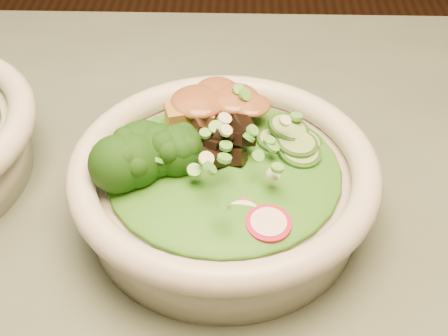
{
  "coord_description": "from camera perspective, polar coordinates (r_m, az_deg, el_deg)",
  "views": [
    {
      "loc": [
        0.03,
        -0.34,
        1.13
      ],
      "look_at": [
        0.02,
        0.03,
        0.8
      ],
      "focal_mm": 50.0,
      "sensor_mm": 36.0,
      "label": 1
    }
  ],
  "objects": [
    {
      "name": "cucumber_slices",
      "position": [
        0.5,
        6.84,
        1.71
      ],
      "size": [
        0.07,
        0.07,
        0.03
      ],
      "primitive_type": null,
      "rotation": [
        0.0,
        0.0,
        0.1
      ],
      "color": "#7FA25A",
      "rests_on": "salad_bowl"
    },
    {
      "name": "radish_slices",
      "position": [
        0.45,
        1.71,
        -4.63
      ],
      "size": [
        0.1,
        0.05,
        0.02
      ],
      "primitive_type": null,
      "rotation": [
        0.0,
        0.0,
        0.1
      ],
      "color": "#B60E3A",
      "rests_on": "salad_bowl"
    },
    {
      "name": "mushroom_heap",
      "position": [
        0.49,
        -0.23,
        2.01
      ],
      "size": [
        0.07,
        0.07,
        0.04
      ],
      "primitive_type": null,
      "rotation": [
        0.0,
        0.0,
        0.1
      ],
      "color": "black",
      "rests_on": "salad_bowl"
    },
    {
      "name": "tofu_cubes",
      "position": [
        0.53,
        -0.94,
        5.02
      ],
      "size": [
        0.09,
        0.06,
        0.03
      ],
      "primitive_type": null,
      "rotation": [
        0.0,
        0.0,
        0.1
      ],
      "color": "olive",
      "rests_on": "salad_bowl"
    },
    {
      "name": "salad_bowl",
      "position": [
        0.51,
        -0.0,
        -1.6
      ],
      "size": [
        0.25,
        0.25,
        0.07
      ],
      "rotation": [
        0.0,
        0.0,
        0.1
      ],
      "color": "beige",
      "rests_on": "dining_table"
    },
    {
      "name": "broccoli_florets",
      "position": [
        0.48,
        -6.75,
        0.42
      ],
      "size": [
        0.08,
        0.07,
        0.04
      ],
      "primitive_type": null,
      "rotation": [
        0.0,
        0.0,
        0.1
      ],
      "color": "black",
      "rests_on": "salad_bowl"
    },
    {
      "name": "dining_table",
      "position": [
        0.6,
        -2.28,
        -14.41
      ],
      "size": [
        1.2,
        0.8,
        0.75
      ],
      "color": "black",
      "rests_on": "ground"
    },
    {
      "name": "lettuce_bed",
      "position": [
        0.49,
        -0.0,
        0.09
      ],
      "size": [
        0.19,
        0.19,
        0.02
      ],
      "primitive_type": "ellipsoid",
      "color": "#1C5712",
      "rests_on": "salad_bowl"
    },
    {
      "name": "scallion_garnish",
      "position": [
        0.48,
        -0.0,
        2.03
      ],
      "size": [
        0.18,
        0.18,
        0.02
      ],
      "primitive_type": null,
      "color": "#50A139",
      "rests_on": "salad_bowl"
    },
    {
      "name": "peanut_sauce",
      "position": [
        0.52,
        -0.95,
        6.08
      ],
      "size": [
        0.06,
        0.05,
        0.01
      ],
      "primitive_type": "ellipsoid",
      "color": "brown",
      "rests_on": "tofu_cubes"
    }
  ]
}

